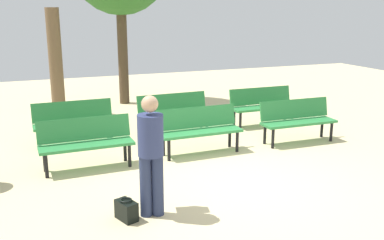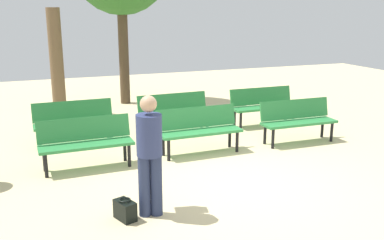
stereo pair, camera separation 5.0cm
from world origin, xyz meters
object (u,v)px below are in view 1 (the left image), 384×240
Objects in this scene: bench_r0_c0 at (86,140)px; bench_r1_c1 at (174,111)px; bench_r1_c2 at (262,104)px; visitor_with_backpack at (151,148)px; bench_r1_c0 at (74,120)px; bench_r0_c1 at (199,127)px; bench_r0_c2 at (297,118)px; handbag at (126,210)px; tree_0 at (56,62)px.

bench_r0_c0 is 2.63m from bench_r1_c1.
bench_r0_c0 and bench_r1_c2 have the same top height.
visitor_with_backpack is (0.54, -2.14, 0.43)m from bench_r0_c0.
bench_r0_c0 is 0.97× the size of visitor_with_backpack.
bench_r1_c0 and bench_r1_c1 have the same top height.
bench_r0_c0 and bench_r0_c1 have the same top height.
visitor_with_backpack is (-1.60, -2.19, 0.43)m from bench_r0_c1.
bench_r0_c2 and bench_r1_c2 have the same top height.
visitor_with_backpack reaches higher than bench_r1_c1.
bench_r1_c0 is 4.43× the size of handbag.
bench_r1_c0 is at bearing 179.77° from bench_r1_c2.
bench_r1_c0 is 0.99× the size of bench_r1_c1.
bench_r0_c1 is at bearing -91.59° from bench_r1_c1.
bench_r0_c0 and bench_r1_c1 have the same top height.
tree_0 reaches higher than visitor_with_backpack.
bench_r0_c1 is 2.63m from bench_r1_c2.
bench_r0_c0 is 1.00× the size of bench_r1_c0.
bench_r0_c1 is 5.02m from tree_0.
tree_0 is at bearing 89.92° from bench_r0_c0.
bench_r1_c1 is 0.98× the size of visitor_with_backpack.
tree_0 is (-0.04, 2.96, 0.86)m from bench_r1_c0.
visitor_with_backpack is at bearing -136.13° from bench_r1_c2.
bench_r0_c1 is 1.00× the size of bench_r1_c0.
bench_r1_c2 is (2.21, -0.06, 0.00)m from bench_r1_c1.
tree_0 reaches higher than bench_r1_c1.
tree_0 reaches higher than bench_r0_c2.
bench_r1_c2 is 5.27m from visitor_with_backpack.
bench_r1_c0 is 1.00× the size of bench_r1_c2.
bench_r0_c0 and bench_r1_c0 have the same top height.
bench_r1_c0 is at bearing 89.94° from bench_r0_c0.
bench_r1_c1 is 0.59× the size of tree_0.
visitor_with_backpack is at bearing -76.58° from bench_r0_c0.
bench_r1_c1 is at bearing -53.27° from tree_0.
bench_r0_c1 is 2.17m from bench_r0_c2.
bench_r0_c0 is 2.25m from visitor_with_backpack.
bench_r0_c0 is at bearing -179.30° from bench_r0_c1.
bench_r0_c2 is (4.31, -0.03, 0.00)m from bench_r0_c0.
bench_r0_c1 is 4.43× the size of handbag.
bench_r0_c0 is 2.14m from bench_r0_c1.
bench_r0_c2 is 1.00× the size of bench_r1_c0.
tree_0 is 6.78m from handbag.
bench_r0_c2 is 4.34m from visitor_with_backpack.
tree_0 reaches higher than bench_r1_c0.
bench_r1_c1 is at bearing 89.26° from bench_r0_c1.
bench_r0_c1 reaches higher than handbag.
bench_r1_c2 is (4.38, -0.05, 0.00)m from bench_r1_c0.
bench_r0_c1 is 2.75m from visitor_with_backpack.
handbag is at bearing -87.22° from bench_r1_c0.
bench_r1_c0 is 3.08m from tree_0.
tree_0 is at bearing 92.03° from handbag.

